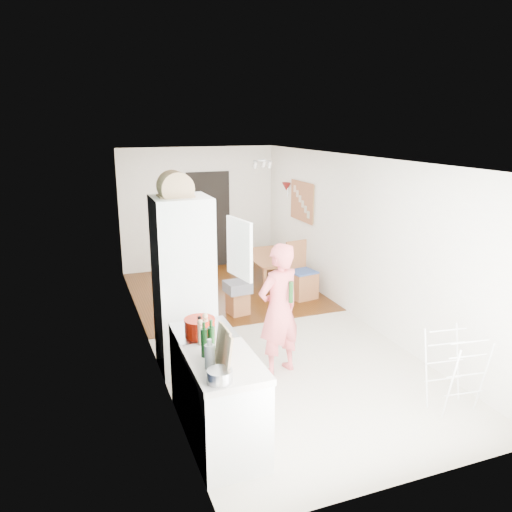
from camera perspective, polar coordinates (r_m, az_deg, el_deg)
room_shell at (r=7.09m, az=0.37°, el=0.98°), size 3.20×7.00×2.50m
floor at (r=7.49m, az=0.35°, el=-8.34°), size 3.20×7.00×0.01m
wood_floor_overlay at (r=9.13m, az=-3.79°, el=-3.96°), size 3.20×3.30×0.01m
sage_wall_panel at (r=4.65m, az=-9.22°, el=0.85°), size 0.02×3.00×1.30m
tile_splashback at (r=4.37m, az=-7.31°, el=-9.76°), size 0.02×1.90×0.50m
doorway_recess at (r=10.44m, az=-5.42°, el=4.09°), size 0.90×0.04×2.00m
base_cabinet at (r=4.78m, az=-3.52°, el=-17.17°), size 0.60×0.90×0.86m
worktop at (r=4.55m, az=-3.62°, el=-12.26°), size 0.62×0.92×0.06m
range_cooker at (r=5.40m, az=-5.93°, el=-13.04°), size 0.60×0.60×0.88m
cooker_top at (r=5.20m, az=-6.06°, el=-8.56°), size 0.60×0.60×0.04m
fridge_housing at (r=6.07m, az=-8.27°, el=-3.34°), size 0.66×0.66×2.15m
fridge_door at (r=5.81m, az=-1.92°, el=0.87°), size 0.14×0.56×0.70m
fridge_interior at (r=6.01m, az=-5.55°, el=1.27°), size 0.02×0.52×0.66m
pinboard at (r=9.36m, az=5.31°, el=6.24°), size 0.03×0.90×0.70m
pinboard_frame at (r=9.35m, az=5.23°, el=6.24°), size 0.00×0.94×0.74m
wall_sconce at (r=9.90m, az=3.49°, el=7.93°), size 0.18×0.18×0.16m
person at (r=5.92m, az=2.64°, el=-4.82°), size 0.81×0.65×1.92m
dining_table at (r=9.60m, az=1.59°, el=-1.63°), size 0.69×1.24×0.43m
dining_chair at (r=8.63m, az=5.33°, el=-1.70°), size 0.48×0.48×0.99m
stool at (r=7.97m, az=-2.09°, el=-5.35°), size 0.34×0.34×0.39m
grey_drape at (r=7.84m, az=-2.12°, el=-3.55°), size 0.40×0.40×0.17m
drying_rack at (r=5.78m, az=21.74°, el=-12.19°), size 0.49×0.45×0.86m
bread_bin at (r=5.81m, az=-9.23°, el=7.74°), size 0.41×0.39×0.21m
red_casserole at (r=5.01m, az=-6.45°, el=-8.09°), size 0.35×0.35×0.18m
steel_pan at (r=4.19m, az=-4.16°, el=-13.51°), size 0.23×0.23×0.11m
held_bottle at (r=5.84m, az=4.01°, el=-4.12°), size 0.06×0.06×0.26m
bottle_a at (r=4.58m, az=-5.93°, el=-9.84°), size 0.07×0.07×0.27m
bottle_b at (r=4.58m, az=-5.12°, el=-9.72°), size 0.08×0.08×0.28m
bottle_c at (r=4.38m, az=-5.31°, el=-11.39°), size 0.10×0.10×0.22m
pepper_mill_front at (r=4.95m, az=-5.79°, el=-8.27°), size 0.07×0.07×0.20m
pepper_mill_back at (r=4.83m, az=-6.35°, el=-8.94°), size 0.06×0.06×0.20m
chopping_boards at (r=4.30m, az=-3.73°, el=-10.62°), size 0.05×0.29×0.39m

